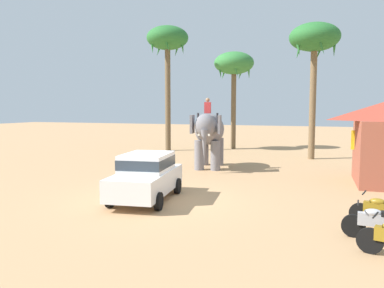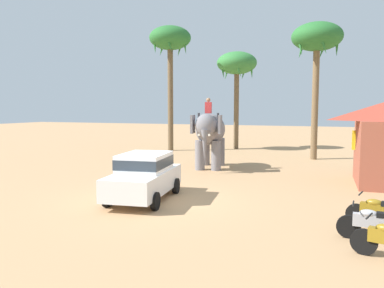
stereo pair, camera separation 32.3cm
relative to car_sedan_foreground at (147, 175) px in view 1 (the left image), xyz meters
The scene contains 9 objects.
ground_plane 1.14m from the car_sedan_foreground, ahead, with size 120.00×120.00×0.00m, color tan.
car_sedan_foreground is the anchor object (origin of this frame).
elephant_with_mahout 7.89m from the car_sedan_foreground, 90.49° to the left, with size 2.15×3.99×3.88m.
motorcycle_second_in_row 7.73m from the car_sedan_foreground, 14.15° to the right, with size 1.80×0.55×0.94m.
motorcycle_mid_row 7.75m from the car_sedan_foreground, ahead, with size 1.78×0.64×0.94m.
palm_tree_behind_elephant 19.14m from the car_sedan_foreground, 93.89° to the left, with size 3.20×3.20×7.83m.
palm_tree_near_hut 16.12m from the car_sedan_foreground, 69.68° to the left, with size 3.20×3.20×8.75m.
palm_tree_left_of_road 17.82m from the car_sedan_foreground, 110.69° to the left, with size 3.20×3.20×9.59m.
signboard_yellow 10.42m from the car_sedan_foreground, 42.42° to the left, with size 1.00×0.10×2.40m.
Camera 1 is at (5.60, -12.51, 3.35)m, focal length 35.93 mm.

